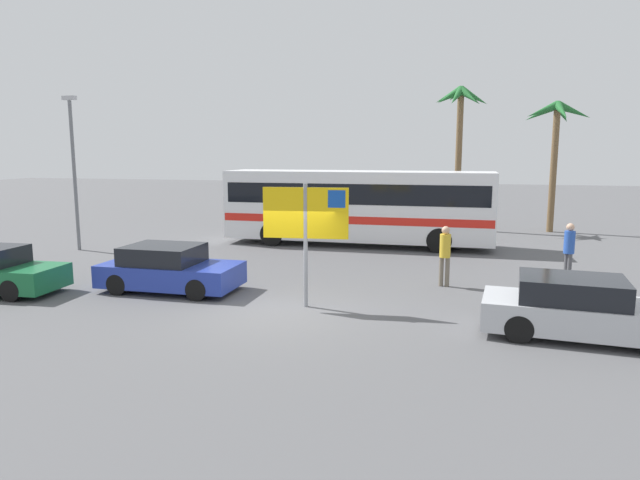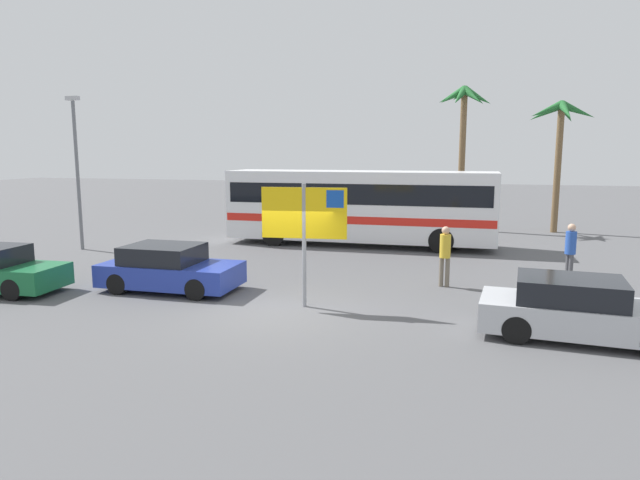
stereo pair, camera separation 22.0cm
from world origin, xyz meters
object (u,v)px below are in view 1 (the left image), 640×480
object	(u,v)px
pedestrian_near_sign	(445,251)
pedestrian_crossing_lot	(569,247)
car_blue	(169,269)
bus_front_coach	(358,204)
car_silver	(580,309)
ferry_sign	(307,218)

from	to	relation	value
pedestrian_near_sign	pedestrian_crossing_lot	world-z (taller)	pedestrian_crossing_lot
car_blue	bus_front_coach	bearing A→B (deg)	67.74
car_silver	car_blue	bearing A→B (deg)	176.61
bus_front_coach	car_blue	distance (m)	10.08
pedestrian_near_sign	pedestrian_crossing_lot	bearing A→B (deg)	119.51
bus_front_coach	ferry_sign	world-z (taller)	ferry_sign
pedestrian_near_sign	car_silver	bearing A→B (deg)	42.17
car_blue	pedestrian_near_sign	bearing A→B (deg)	18.02
ferry_sign	pedestrian_crossing_lot	xyz separation A→B (m)	(7.06, 4.76, -1.24)
car_silver	car_blue	size ratio (longest dim) A/B	1.08
bus_front_coach	car_blue	xyz separation A→B (m)	(-3.83, -9.25, -1.15)
car_blue	pedestrian_near_sign	xyz separation A→B (m)	(7.72, 2.48, 0.44)
bus_front_coach	car_blue	size ratio (longest dim) A/B	2.86
ferry_sign	pedestrian_crossing_lot	distance (m)	8.61
bus_front_coach	car_silver	xyz separation A→B (m)	(6.86, -10.84, -1.15)
pedestrian_near_sign	pedestrian_crossing_lot	size ratio (longest dim) A/B	1.00
ferry_sign	pedestrian_near_sign	world-z (taller)	ferry_sign
bus_front_coach	ferry_sign	distance (m)	9.95
ferry_sign	car_silver	size ratio (longest dim) A/B	0.75
pedestrian_crossing_lot	car_blue	bearing A→B (deg)	177.89
bus_front_coach	car_silver	distance (m)	12.88
car_blue	ferry_sign	bearing A→B (deg)	-8.61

